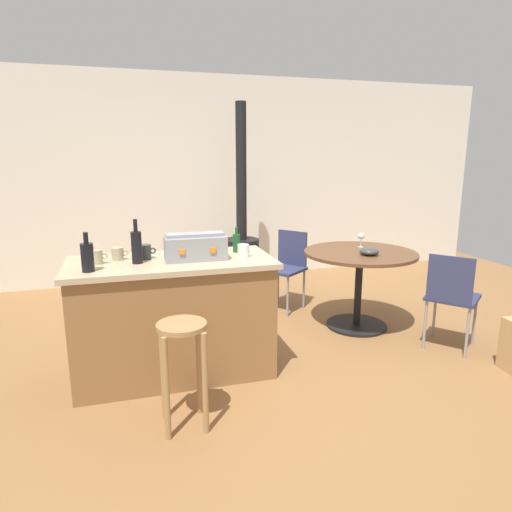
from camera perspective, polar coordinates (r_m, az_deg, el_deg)
ground_plane at (r=3.83m, az=3.74°, el=-13.00°), size 8.80×8.80×0.00m
back_wall at (r=6.16m, az=-5.07°, el=9.75°), size 8.00×0.10×2.70m
kitchen_island at (r=3.49m, az=-10.48°, el=-7.71°), size 1.51×0.72×0.91m
wooden_stool at (r=2.81m, az=-9.38°, el=-12.34°), size 0.30×0.30×0.68m
dining_table at (r=4.43m, az=13.09°, el=-1.67°), size 1.08×1.08×0.76m
folding_chair_near at (r=4.16m, az=23.74°, el=-4.46°), size 0.56×0.56×0.86m
folding_chair_far at (r=4.90m, az=3.92°, el=-1.01°), size 0.56×0.56×0.85m
wood_stove at (r=5.63m, az=-1.84°, el=1.21°), size 0.44×0.45×2.29m
toolbox at (r=3.33m, az=-7.78°, el=1.16°), size 0.45×0.23×0.20m
bottle_0 at (r=3.56m, az=-2.51°, el=1.74°), size 0.06×0.06×0.20m
bottle_1 at (r=3.16m, az=-20.80°, el=-0.06°), size 0.08×0.08×0.27m
bottle_2 at (r=3.29m, az=-15.05°, el=1.19°), size 0.07×0.07×0.32m
cup_0 at (r=3.36m, az=-19.60°, el=-0.13°), size 0.11×0.07×0.10m
cup_1 at (r=3.54m, az=-20.68°, el=0.36°), size 0.12×0.09×0.10m
cup_2 at (r=3.44m, az=-17.28°, el=0.27°), size 0.12×0.09×0.10m
cup_3 at (r=3.39m, az=-1.60°, el=0.68°), size 0.12×0.09×0.10m
cup_4 at (r=3.42m, az=-13.95°, el=0.52°), size 0.12×0.08×0.11m
wine_glass at (r=4.60m, az=13.32°, el=2.44°), size 0.07×0.07×0.14m
serving_bowl at (r=4.25m, az=14.30°, el=0.59°), size 0.18×0.18×0.07m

